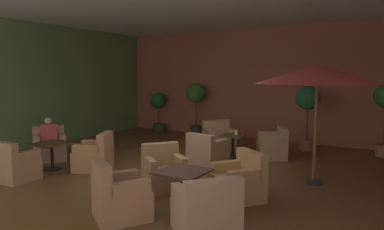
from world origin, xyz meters
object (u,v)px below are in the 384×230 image
(armchair_front_left_south, at_px, (207,153))
(armchair_mid_center_west, at_px, (207,212))
(cafe_table_mid_center, at_px, (183,178))
(patio_umbrella_tall_red, at_px, (318,75))
(cafe_table_front_right, at_px, (52,149))
(patron_blue_shirt, at_px, (49,132))
(cafe_table_front_left, at_px, (233,142))
(armchair_front_right_south, at_px, (13,166))
(potted_tree_left_corner, at_px, (308,105))
(armchair_front_right_north, at_px, (95,156))
(armchair_front_left_north, at_px, (273,147))
(armchair_mid_center_south, at_px, (119,197))
(armchair_front_right_east, at_px, (49,148))
(iced_drink_cup, at_px, (236,133))
(potted_tree_mid_left, at_px, (196,100))
(armchair_front_left_east, at_px, (219,139))
(armchair_mid_center_east, at_px, (164,172))
(armchair_mid_center_north, at_px, (239,182))
(potted_tree_right_corner, at_px, (158,107))

(armchair_front_left_south, height_order, armchair_mid_center_west, armchair_mid_center_west)
(cafe_table_mid_center, xyz_separation_m, armchair_mid_center_west, (0.81, -0.67, -0.19))
(armchair_mid_center_west, xyz_separation_m, patio_umbrella_tall_red, (0.73, 3.10, 1.85))
(cafe_table_front_right, bearing_deg, patron_blue_shirt, 146.55)
(armchair_front_left_south, bearing_deg, cafe_table_front_left, 78.50)
(armchair_front_right_south, xyz_separation_m, cafe_table_mid_center, (3.78, 0.56, 0.18))
(armchair_mid_center_west, height_order, potted_tree_left_corner, potted_tree_left_corner)
(armchair_front_right_north, relative_size, cafe_table_mid_center, 1.28)
(armchair_front_right_south, bearing_deg, armchair_front_left_south, 48.35)
(armchair_front_left_north, relative_size, armchair_front_right_south, 1.12)
(cafe_table_front_right, xyz_separation_m, armchair_front_right_north, (0.89, 0.45, -0.14))
(armchair_mid_center_west, bearing_deg, armchair_mid_center_south, -170.74)
(potted_tree_left_corner, bearing_deg, armchair_mid_center_west, -88.49)
(cafe_table_front_left, bearing_deg, armchair_front_left_south, -101.50)
(armchair_front_left_north, bearing_deg, armchair_front_right_south, -130.02)
(armchair_front_right_east, bearing_deg, iced_drink_cup, 33.95)
(armchair_front_left_south, height_order, potted_tree_mid_left, potted_tree_mid_left)
(armchair_front_left_east, bearing_deg, iced_drink_cup, -37.54)
(armchair_front_left_east, height_order, patio_umbrella_tall_red, patio_umbrella_tall_red)
(armchair_front_right_south, bearing_deg, armchair_mid_center_west, -1.30)
(armchair_mid_center_south, relative_size, potted_tree_mid_left, 0.55)
(armchair_front_right_east, relative_size, patron_blue_shirt, 1.55)
(armchair_front_left_north, distance_m, cafe_table_front_right, 5.44)
(armchair_front_right_east, distance_m, iced_drink_cup, 4.82)
(armchair_front_right_east, xyz_separation_m, patio_umbrella_tall_red, (6.24, 1.44, 1.84))
(armchair_mid_center_south, bearing_deg, potted_tree_mid_left, 111.78)
(patio_umbrella_tall_red, relative_size, potted_tree_left_corner, 1.30)
(armchair_front_right_north, height_order, armchair_mid_center_east, armchair_front_right_north)
(armchair_front_left_south, bearing_deg, armchair_mid_center_east, -85.98)
(armchair_front_right_east, distance_m, armchair_front_right_south, 1.80)
(armchair_front_left_north, bearing_deg, armchair_front_right_east, -147.14)
(potted_tree_mid_left, bearing_deg, armchair_front_right_east, -104.65)
(cafe_table_mid_center, height_order, potted_tree_left_corner, potted_tree_left_corner)
(armchair_front_left_north, relative_size, armchair_mid_center_east, 0.94)
(armchair_mid_center_north, relative_size, patio_umbrella_tall_red, 0.45)
(potted_tree_mid_left, distance_m, potted_tree_right_corner, 1.78)
(armchair_front_left_south, distance_m, patio_umbrella_tall_red, 3.13)
(patio_umbrella_tall_red, relative_size, potted_tree_right_corner, 1.60)
(armchair_front_right_south, height_order, potted_tree_mid_left, potted_tree_mid_left)
(cafe_table_front_right, bearing_deg, patio_umbrella_tall_red, 20.23)
(armchair_front_right_east, bearing_deg, potted_tree_left_corner, 40.67)
(cafe_table_mid_center, relative_size, potted_tree_right_corner, 0.52)
(armchair_mid_center_east, height_order, armchair_mid_center_south, armchair_mid_center_south)
(armchair_front_right_east, relative_size, armchair_mid_center_south, 0.99)
(cafe_table_front_right, distance_m, armchair_mid_center_east, 3.03)
(cafe_table_mid_center, distance_m, patio_umbrella_tall_red, 3.33)
(cafe_table_front_left, relative_size, armchair_front_left_north, 0.67)
(potted_tree_mid_left, relative_size, patron_blue_shirt, 2.85)
(patio_umbrella_tall_red, bearing_deg, iced_drink_cup, 151.01)
(patron_blue_shirt, bearing_deg, armchair_mid_center_east, -4.90)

